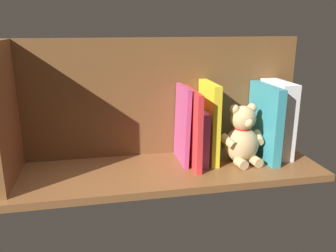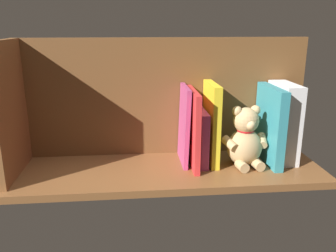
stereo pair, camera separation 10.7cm
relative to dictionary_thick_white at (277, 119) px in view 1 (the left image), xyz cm
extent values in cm
cube|color=brown|center=(38.32, 3.97, -13.78)|extent=(96.42, 31.43, 2.20)
cube|color=brown|center=(38.32, -9.50, 7.02)|extent=(96.42, 1.50, 39.40)
cube|color=brown|center=(84.53, 3.97, 7.02)|extent=(2.40, 25.43, 39.40)
cube|color=silver|center=(0.00, 0.00, 0.00)|extent=(5.81, 16.49, 25.35)
cube|color=teal|center=(5.19, 1.73, -0.30)|extent=(2.89, 20.16, 24.75)
ellipsoid|color=tan|center=(13.88, 3.68, -6.82)|extent=(12.24, 11.21, 11.72)
sphere|color=tan|center=(13.88, 3.68, 2.06)|extent=(8.06, 8.06, 8.06)
sphere|color=tan|center=(10.88, 3.32, 5.08)|extent=(3.11, 3.11, 3.11)
sphere|color=tan|center=(16.88, 4.04, 5.08)|extent=(3.11, 3.11, 3.11)
sphere|color=#DBB77F|center=(13.47, 7.08, 1.46)|extent=(3.11, 3.11, 3.11)
cylinder|color=tan|center=(8.18, 4.47, -4.77)|extent=(3.99, 6.23, 4.33)
cylinder|color=tan|center=(19.23, 5.79, -4.77)|extent=(5.05, 6.38, 4.33)
cylinder|color=tan|center=(10.67, 8.31, -11.12)|extent=(3.61, 4.73, 3.11)
cylinder|color=tan|center=(15.90, 8.94, -11.12)|extent=(3.61, 4.73, 3.11)
torus|color=red|center=(13.88, 3.68, -1.14)|extent=(5.94, 5.94, 0.92)
cube|color=yellow|center=(23.96, -0.10, 0.24)|extent=(2.54, 16.49, 25.83)
cube|color=#B23F72|center=(27.34, -0.01, -3.94)|extent=(2.48, 16.68, 17.48)
cube|color=red|center=(30.30, 1.73, -0.61)|extent=(1.69, 20.15, 24.13)
cube|color=#B23F72|center=(32.70, -0.60, -0.23)|extent=(2.20, 15.50, 24.92)
camera|label=1|loc=(58.82, 104.62, 31.04)|focal=37.48mm
camera|label=2|loc=(48.25, 106.20, 31.04)|focal=37.48mm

